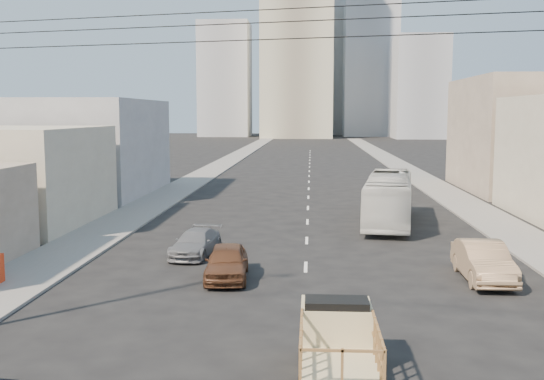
# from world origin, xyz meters

# --- Properties ---
(sidewalk_left) EXTENTS (3.50, 180.00, 0.12)m
(sidewalk_left) POSITION_xyz_m (-11.75, 70.00, 0.06)
(sidewalk_left) COLOR slate
(sidewalk_left) RESTS_ON ground
(sidewalk_right) EXTENTS (3.50, 180.00, 0.12)m
(sidewalk_right) POSITION_xyz_m (11.75, 70.00, 0.06)
(sidewalk_right) COLOR slate
(sidewalk_right) RESTS_ON ground
(lane_dashes) EXTENTS (0.15, 104.00, 0.01)m
(lane_dashes) POSITION_xyz_m (0.00, 53.00, 0.01)
(lane_dashes) COLOR silver
(lane_dashes) RESTS_ON ground
(flatbed_pickup) EXTENTS (1.95, 4.41, 1.90)m
(flatbed_pickup) POSITION_xyz_m (0.92, 1.84, 1.09)
(flatbed_pickup) COLOR #C5B284
(flatbed_pickup) RESTS_ON ground
(city_bus) EXTENTS (4.32, 11.61, 3.16)m
(city_bus) POSITION_xyz_m (5.05, 25.63, 1.58)
(city_bus) COLOR silver
(city_bus) RESTS_ON ground
(sedan_brown) EXTENTS (2.00, 4.35, 1.45)m
(sedan_brown) POSITION_xyz_m (-3.25, 11.72, 0.72)
(sedan_brown) COLOR #58321E
(sedan_brown) RESTS_ON ground
(sedan_tan) EXTENTS (1.71, 4.85, 1.60)m
(sedan_tan) POSITION_xyz_m (7.31, 12.17, 0.80)
(sedan_tan) COLOR #9F7D5D
(sedan_tan) RESTS_ON ground
(sedan_grey) EXTENTS (2.28, 4.46, 1.24)m
(sedan_grey) POSITION_xyz_m (-5.32, 15.97, 0.62)
(sedan_grey) COLOR slate
(sedan_grey) RESTS_ON ground
(overhead_wires) EXTENTS (23.01, 5.02, 0.72)m
(overhead_wires) POSITION_xyz_m (0.00, 1.50, 8.97)
(overhead_wires) COLOR black
(overhead_wires) RESTS_ON ground
(bldg_right_far) EXTENTS (12.00, 16.00, 10.00)m
(bldg_right_far) POSITION_xyz_m (20.00, 44.00, 5.00)
(bldg_right_far) COLOR gray
(bldg_right_far) RESTS_ON ground
(bldg_left_far) EXTENTS (12.00, 16.00, 8.00)m
(bldg_left_far) POSITION_xyz_m (-19.50, 39.00, 4.00)
(bldg_left_far) COLOR gray
(bldg_left_far) RESTS_ON ground
(high_rise_tower) EXTENTS (20.00, 20.00, 60.00)m
(high_rise_tower) POSITION_xyz_m (-4.00, 170.00, 30.00)
(high_rise_tower) COLOR gray
(high_rise_tower) RESTS_ON ground
(midrise_ne) EXTENTS (16.00, 16.00, 40.00)m
(midrise_ne) POSITION_xyz_m (18.00, 185.00, 20.00)
(midrise_ne) COLOR #999CA2
(midrise_ne) RESTS_ON ground
(midrise_nw) EXTENTS (15.00, 15.00, 34.00)m
(midrise_nw) POSITION_xyz_m (-26.00, 180.00, 17.00)
(midrise_nw) COLOR #999CA2
(midrise_nw) RESTS_ON ground
(midrise_back) EXTENTS (18.00, 18.00, 44.00)m
(midrise_back) POSITION_xyz_m (6.00, 200.00, 22.00)
(midrise_back) COLOR gray
(midrise_back) RESTS_ON ground
(midrise_east) EXTENTS (14.00, 14.00, 28.00)m
(midrise_east) POSITION_xyz_m (30.00, 165.00, 14.00)
(midrise_east) COLOR #999CA2
(midrise_east) RESTS_ON ground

